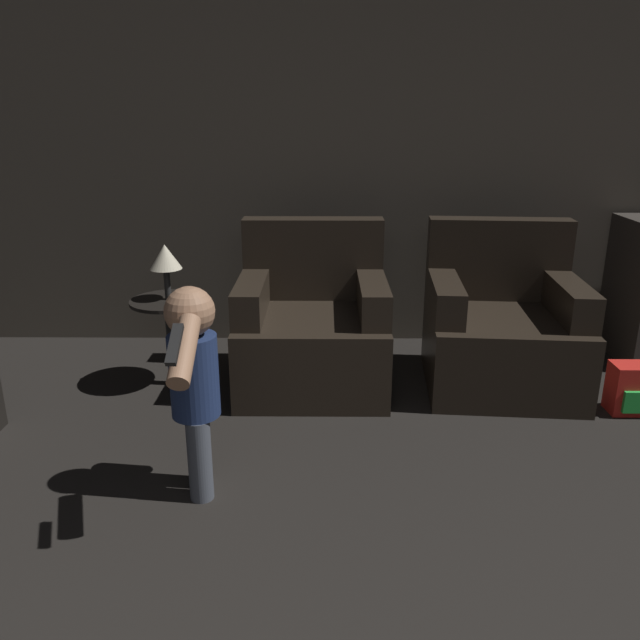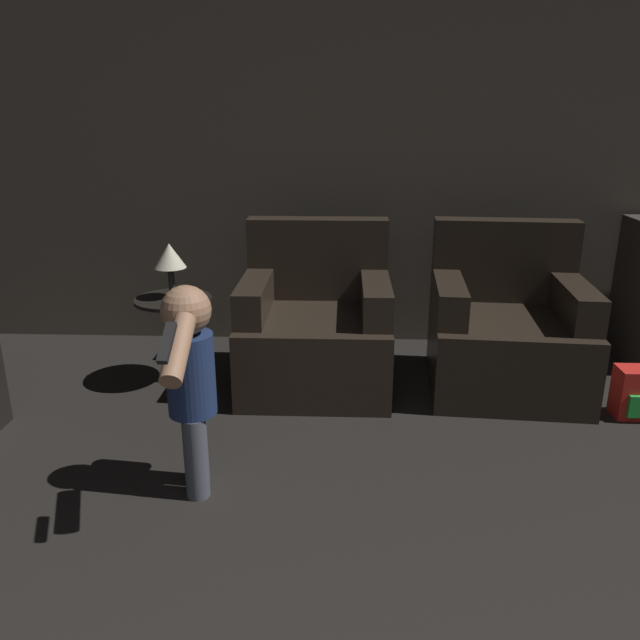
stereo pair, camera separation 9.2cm
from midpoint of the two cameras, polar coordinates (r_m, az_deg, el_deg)
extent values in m
cube|color=#51493F|center=(4.25, 2.50, 15.10)|extent=(8.40, 0.05, 2.60)
cube|color=black|center=(3.67, 0.29, -2.73)|extent=(0.85, 0.84, 0.44)
cube|color=black|center=(3.86, 0.48, 5.64)|extent=(0.85, 0.16, 0.50)
cube|color=black|center=(3.59, -5.24, 2.15)|extent=(0.16, 0.68, 0.20)
cube|color=black|center=(3.57, 5.86, 2.02)|extent=(0.16, 0.68, 0.20)
cube|color=black|center=(3.80, 17.29, -2.85)|extent=(0.91, 0.91, 0.44)
cube|color=black|center=(3.99, 17.09, 5.24)|extent=(0.86, 0.22, 0.50)
cube|color=black|center=(3.65, 12.41, 2.03)|extent=(0.21, 0.69, 0.20)
cube|color=black|center=(3.78, 22.90, 1.57)|extent=(0.21, 0.69, 0.20)
cylinder|color=#474C56|center=(2.70, -10.30, -12.28)|extent=(0.10, 0.10, 0.36)
cylinder|color=#474C56|center=(2.79, -10.33, -11.14)|extent=(0.10, 0.10, 0.36)
cylinder|color=navy|center=(2.59, -10.76, -4.89)|extent=(0.20, 0.20, 0.35)
sphere|color=#A37556|center=(2.49, -11.13, 0.87)|extent=(0.20, 0.20, 0.20)
cylinder|color=#A37556|center=(2.71, -10.75, -4.13)|extent=(0.08, 0.08, 0.29)
cylinder|color=#A37556|center=(2.28, -11.73, -2.65)|extent=(0.08, 0.29, 0.22)
cube|color=black|center=(2.14, -12.63, -2.04)|extent=(0.04, 0.16, 0.10)
cube|color=red|center=(3.75, 27.82, -5.89)|extent=(0.25, 0.15, 0.27)
cylinder|color=black|center=(3.78, -12.33, -2.02)|extent=(0.06, 0.06, 0.51)
cylinder|color=black|center=(3.69, -12.60, 1.83)|extent=(0.44, 0.44, 0.02)
cylinder|color=#262626|center=(3.67, -12.71, 3.32)|extent=(0.04, 0.04, 0.18)
cone|color=beige|center=(3.63, -12.89, 5.76)|extent=(0.18, 0.18, 0.14)
camera|label=1|loc=(0.05, -89.13, 0.29)|focal=35.00mm
camera|label=2|loc=(0.05, 90.87, -0.29)|focal=35.00mm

